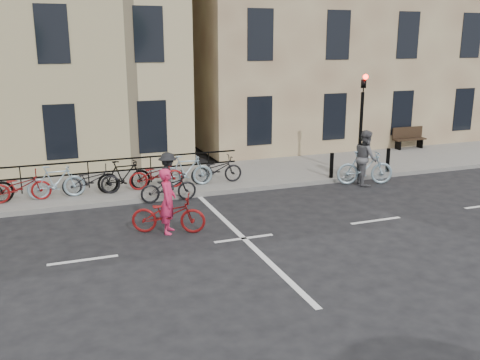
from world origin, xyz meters
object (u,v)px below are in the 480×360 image
object	(u,v)px
traffic_light	(362,112)
cyclist_pink	(168,211)
cyclist_grey	(365,163)
cyclist_dark	(168,182)
bench	(408,137)

from	to	relation	value
traffic_light	cyclist_pink	size ratio (longest dim) A/B	1.88
cyclist_pink	cyclist_grey	bearing A→B (deg)	-50.52
traffic_light	cyclist_dark	bearing A→B (deg)	-176.52
traffic_light	cyclist_grey	bearing A→B (deg)	-109.11
cyclist_pink	cyclist_dark	distance (m)	2.84
traffic_light	cyclist_dark	world-z (taller)	traffic_light
bench	traffic_light	bearing A→B (deg)	-144.75
traffic_light	cyclist_pink	bearing A→B (deg)	-157.89
traffic_light	bench	distance (m)	6.14
bench	cyclist_pink	distance (m)	14.31
cyclist_pink	traffic_light	bearing A→B (deg)	-45.76
cyclist_grey	bench	bearing A→B (deg)	-34.22
cyclist_dark	cyclist_pink	bearing A→B (deg)	167.48
traffic_light	cyclist_dark	xyz separation A→B (m)	(-7.25, -0.44, -1.83)
cyclist_grey	cyclist_dark	distance (m)	6.97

